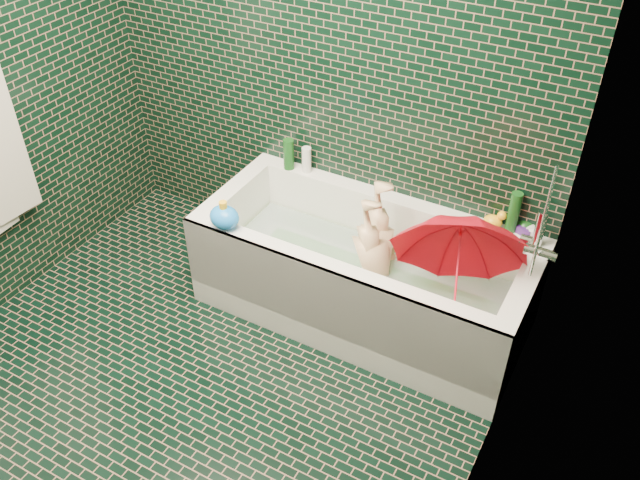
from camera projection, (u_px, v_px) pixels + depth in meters
The scene contains 18 objects.
floor at pixel (179, 411), 3.16m from camera, with size 2.80×2.80×0.00m, color black.
wall_back at pixel (324, 51), 3.35m from camera, with size 2.80×2.80×0.00m, color black.
wall_right at pixel (490, 314), 1.89m from camera, with size 2.80×2.80×0.00m, color black.
bathtub at pixel (362, 283), 3.55m from camera, with size 1.70×0.75×0.55m.
bath_mat at pixel (363, 288), 3.60m from camera, with size 1.35×0.47×0.01m, color green.
water at pixel (364, 268), 3.51m from camera, with size 1.48×0.53×0.00m, color silver.
faucet at pixel (538, 245), 2.90m from camera, with size 0.18×0.19×0.55m.
child at pixel (377, 270), 3.48m from camera, with size 0.34×0.22×0.93m, color beige.
umbrella at pixel (457, 273), 3.09m from camera, with size 0.62×0.62×0.54m, color red.
soap_bottle_a at pixel (531, 239), 3.30m from camera, with size 0.10×0.10×0.26m, color white.
soap_bottle_b at pixel (521, 236), 3.31m from camera, with size 0.08×0.08×0.17m, color #441E71.
soap_bottle_c at pixel (523, 234), 3.33m from camera, with size 0.12×0.12×0.15m, color #144817.
bottle_right_tall at pixel (514, 212), 3.28m from camera, with size 0.06×0.06×0.22m, color #144817.
bottle_right_pump at pixel (540, 229), 3.20m from camera, with size 0.05×0.05×0.19m, color silver.
bottle_left_tall at pixel (289, 154), 3.75m from camera, with size 0.06×0.06×0.18m, color #144817.
bottle_left_short at pixel (307, 160), 3.73m from camera, with size 0.05×0.05×0.15m, color white.
rubber_duck at pixel (495, 220), 3.34m from camera, with size 0.13×0.10×0.10m.
bath_toy at pixel (224, 217), 3.33m from camera, with size 0.17×0.14×0.15m.
Camera 1 is at (1.54, -1.42, 2.58)m, focal length 38.00 mm.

